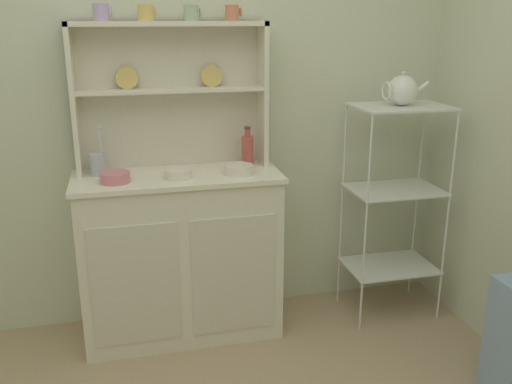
# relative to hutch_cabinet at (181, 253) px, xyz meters

# --- Properties ---
(wall_back) EXTENTS (3.84, 0.05, 2.50)m
(wall_back) POSITION_rel_hutch_cabinet_xyz_m (-0.04, 0.26, 0.79)
(wall_back) COLOR beige
(wall_back) RESTS_ON ground
(hutch_cabinet) EXTENTS (1.04, 0.45, 0.89)m
(hutch_cabinet) POSITION_rel_hutch_cabinet_xyz_m (0.00, 0.00, 0.00)
(hutch_cabinet) COLOR silver
(hutch_cabinet) RESTS_ON ground
(hutch_shelf_unit) EXTENTS (0.97, 0.18, 0.74)m
(hutch_shelf_unit) POSITION_rel_hutch_cabinet_xyz_m (-0.00, 0.16, 0.86)
(hutch_shelf_unit) COLOR beige
(hutch_shelf_unit) RESTS_ON hutch_cabinet
(bakers_rack) EXTENTS (0.50, 0.35, 1.21)m
(bakers_rack) POSITION_rel_hutch_cabinet_xyz_m (1.19, -0.05, 0.29)
(bakers_rack) COLOR silver
(bakers_rack) RESTS_ON ground
(cup_lilac_0) EXTENTS (0.09, 0.08, 0.08)m
(cup_lilac_0) POSITION_rel_hutch_cabinet_xyz_m (-0.31, 0.12, 1.22)
(cup_lilac_0) COLOR #B79ECC
(cup_lilac_0) RESTS_ON hutch_shelf_unit
(cup_gold_1) EXTENTS (0.09, 0.08, 0.08)m
(cup_gold_1) POSITION_rel_hutch_cabinet_xyz_m (-0.10, 0.12, 1.21)
(cup_gold_1) COLOR #DBB760
(cup_gold_1) RESTS_ON hutch_shelf_unit
(cup_sage_2) EXTENTS (0.09, 0.07, 0.08)m
(cup_sage_2) POSITION_rel_hutch_cabinet_xyz_m (0.11, 0.12, 1.21)
(cup_sage_2) COLOR #9EB78E
(cup_sage_2) RESTS_ON hutch_shelf_unit
(cup_terracotta_3) EXTENTS (0.08, 0.07, 0.08)m
(cup_terracotta_3) POSITION_rel_hutch_cabinet_xyz_m (0.32, 0.12, 1.21)
(cup_terracotta_3) COLOR #C67556
(cup_terracotta_3) RESTS_ON hutch_shelf_unit
(bowl_mixing_large) EXTENTS (0.14, 0.14, 0.05)m
(bowl_mixing_large) POSITION_rel_hutch_cabinet_xyz_m (-0.30, -0.07, 0.46)
(bowl_mixing_large) COLOR #D17A84
(bowl_mixing_large) RESTS_ON hutch_cabinet
(bowl_floral_medium) EXTENTS (0.14, 0.14, 0.05)m
(bowl_floral_medium) POSITION_rel_hutch_cabinet_xyz_m (-0.00, -0.07, 0.46)
(bowl_floral_medium) COLOR silver
(bowl_floral_medium) RESTS_ON hutch_cabinet
(bowl_cream_small) EXTENTS (0.15, 0.15, 0.05)m
(bowl_cream_small) POSITION_rel_hutch_cabinet_xyz_m (0.30, -0.07, 0.46)
(bowl_cream_small) COLOR silver
(bowl_cream_small) RESTS_ON hutch_cabinet
(jam_bottle) EXTENTS (0.06, 0.06, 0.21)m
(jam_bottle) POSITION_rel_hutch_cabinet_xyz_m (0.39, 0.09, 0.52)
(jam_bottle) COLOR #B74C47
(jam_bottle) RESTS_ON hutch_cabinet
(utensil_jar) EXTENTS (0.08, 0.08, 0.25)m
(utensil_jar) POSITION_rel_hutch_cabinet_xyz_m (-0.38, 0.08, 0.49)
(utensil_jar) COLOR #B2B7C6
(utensil_jar) RESTS_ON hutch_cabinet
(porcelain_teapot) EXTENTS (0.25, 0.16, 0.18)m
(porcelain_teapot) POSITION_rel_hutch_cabinet_xyz_m (1.19, -0.05, 0.83)
(porcelain_teapot) COLOR white
(porcelain_teapot) RESTS_ON bakers_rack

